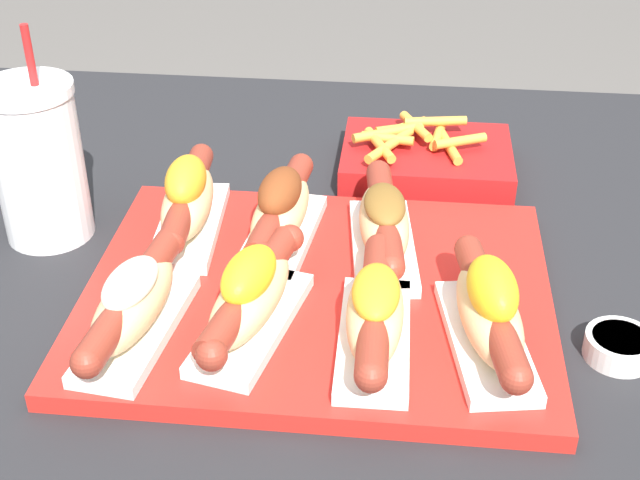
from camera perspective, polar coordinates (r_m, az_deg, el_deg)
name	(u,v)px	position (r m, az deg, el deg)	size (l,w,h in m)	color
serving_tray	(318,295)	(0.84, -0.15, -3.56)	(0.43, 0.34, 0.02)	red
hot_dog_0	(133,303)	(0.77, -11.86, -3.99)	(0.08, 0.20, 0.07)	white
hot_dog_1	(255,297)	(0.76, -4.19, -3.66)	(0.09, 0.20, 0.08)	white
hot_dog_2	(375,313)	(0.75, 3.55, -4.69)	(0.06, 0.20, 0.07)	white
hot_dog_3	(489,312)	(0.76, 10.79, -4.55)	(0.09, 0.20, 0.08)	white
hot_dog_4	(188,201)	(0.91, -8.47, 2.51)	(0.07, 0.20, 0.08)	white
hot_dog_5	(281,212)	(0.88, -2.54, 1.81)	(0.08, 0.20, 0.08)	white
hot_dog_6	(384,223)	(0.87, 4.11, 1.07)	(0.08, 0.20, 0.06)	white
sauce_bowl	(619,345)	(0.82, 18.62, -6.41)	(0.06, 0.06, 0.02)	silver
drink_cup	(39,162)	(0.95, -17.57, 4.80)	(0.09, 0.09, 0.23)	white
fries_basket	(425,158)	(1.06, 6.74, 5.22)	(0.20, 0.15, 0.06)	#B21919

